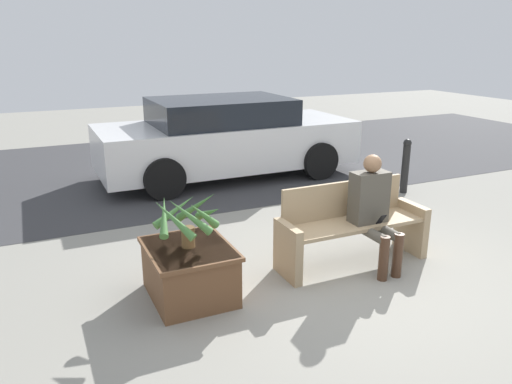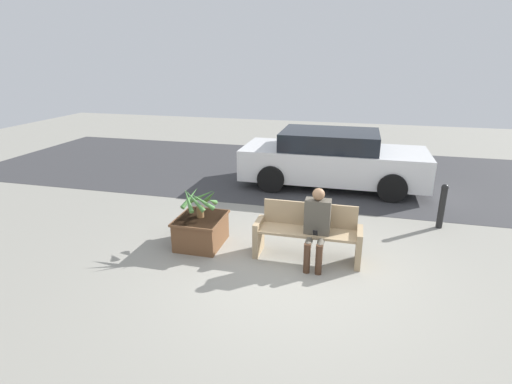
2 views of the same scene
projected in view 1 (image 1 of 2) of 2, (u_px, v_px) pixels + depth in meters
ground_plane at (363, 285)px, 5.08m from camera, size 30.00×30.00×0.00m
road_surface at (193, 164)px, 9.99m from camera, size 20.00×6.00×0.01m
bench at (351, 225)px, 5.50m from camera, size 1.72×0.50×0.89m
person_seated at (373, 207)px, 5.33m from camera, size 0.40×0.59×1.24m
planter_box at (190, 270)px, 4.79m from camera, size 0.78×0.91×0.52m
potted_plant at (188, 217)px, 4.63m from camera, size 0.65×0.65×0.56m
parked_car at (226, 138)px, 8.91m from camera, size 4.53×1.98×1.41m
bollard_post at (406, 165)px, 8.00m from camera, size 0.13×0.13×0.88m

